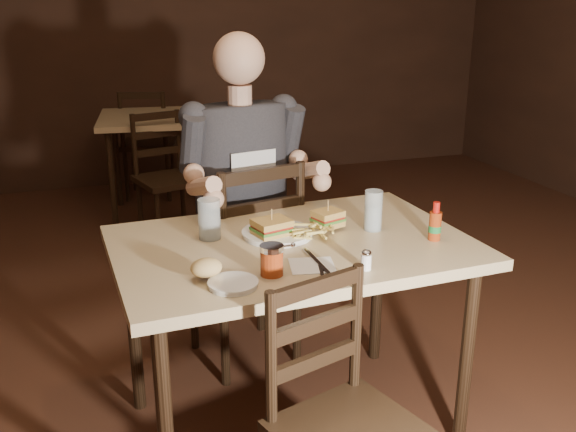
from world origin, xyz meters
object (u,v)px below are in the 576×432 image
object	(u,v)px
hot_sauce	(435,221)
side_plate	(233,285)
main_table	(292,262)
bg_table	(156,128)
syrup_dispenser	(272,260)
bg_chair_near	(169,179)
dinner_plate	(278,234)
glass_left	(209,219)
bg_chair_far	(148,143)
glass_right	(373,210)
chair_far	(243,261)
diner	(245,153)

from	to	relation	value
hot_sauce	side_plate	size ratio (longest dim) A/B	0.95
main_table	side_plate	world-z (taller)	side_plate
bg_table	syrup_dispenser	xyz separation A→B (m)	(-0.04, -2.99, 0.14)
bg_table	bg_chair_near	world-z (taller)	bg_chair_near
dinner_plate	glass_left	size ratio (longest dim) A/B	1.72
syrup_dispenser	hot_sauce	bearing A→B (deg)	7.11
syrup_dispenser	bg_chair_far	bearing A→B (deg)	87.21
glass_left	syrup_dispenser	distance (m)	0.39
syrup_dispenser	bg_chair_near	bearing A→B (deg)	86.93
bg_chair_far	side_plate	world-z (taller)	bg_chair_far
main_table	dinner_plate	world-z (taller)	dinner_plate
syrup_dispenser	glass_right	bearing A→B (deg)	27.46
glass_left	bg_table	bearing A→B (deg)	86.65
bg_table	bg_chair_near	bearing A→B (deg)	-90.00
main_table	hot_sauce	world-z (taller)	hot_sauce
side_plate	main_table	bearing A→B (deg)	45.39
main_table	chair_far	bearing A→B (deg)	93.96
diner	hot_sauce	bearing A→B (deg)	-63.00
glass_left	side_plate	bearing A→B (deg)	-92.86
bg_table	hot_sauce	xyz separation A→B (m)	(0.60, -2.89, 0.16)
diner	bg_chair_near	bearing A→B (deg)	82.00
syrup_dispenser	diner	bearing A→B (deg)	78.49
bg_chair_near	glass_left	world-z (taller)	glass_left
bg_chair_near	dinner_plate	size ratio (longest dim) A/B	3.42
chair_far	bg_chair_far	world-z (taller)	chair_far
bg_chair_far	glass_left	bearing A→B (deg)	103.16
chair_far	dinner_plate	size ratio (longest dim) A/B	3.79
chair_far	diner	bearing A→B (deg)	90.00
diner	syrup_dispenser	distance (m)	0.79
main_table	glass_right	world-z (taller)	glass_right
glass_right	side_plate	bearing A→B (deg)	-152.68
glass_right	side_plate	xyz separation A→B (m)	(-0.61, -0.32, -0.07)
bg_table	glass_right	bearing A→B (deg)	-80.82
syrup_dispenser	dinner_plate	bearing A→B (deg)	66.97
bg_chair_far	syrup_dispenser	size ratio (longest dim) A/B	9.07
diner	side_plate	world-z (taller)	diner
side_plate	bg_table	bearing A→B (deg)	86.72
glass_right	syrup_dispenser	bearing A→B (deg)	-150.38
side_plate	bg_chair_far	bearing A→B (deg)	87.22
chair_far	glass_left	world-z (taller)	chair_far
bg_chair_far	syrup_dispenser	xyz separation A→B (m)	(-0.04, -3.54, 0.37)
bg_table	bg_chair_near	xyz separation A→B (m)	(0.00, -0.55, -0.25)
main_table	bg_table	size ratio (longest dim) A/B	1.42
bg_chair_far	bg_table	bearing A→B (deg)	105.94
glass_left	hot_sauce	bearing A→B (deg)	-19.83
bg_chair_near	dinner_plate	xyz separation A→B (m)	(0.08, -2.12, 0.35)
bg_table	hot_sauce	world-z (taller)	hot_sauce
chair_far	bg_chair_near	size ratio (longest dim) A/B	1.11
bg_chair_near	side_plate	distance (m)	2.52
main_table	glass_left	xyz separation A→B (m)	(-0.27, 0.13, 0.15)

